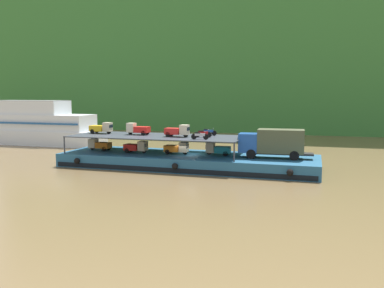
{
  "coord_description": "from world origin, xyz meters",
  "views": [
    {
      "loc": [
        13.77,
        -43.25,
        8.25
      ],
      "look_at": [
        0.56,
        0.0,
        2.7
      ],
      "focal_mm": 37.73,
      "sensor_mm": 36.0,
      "label": 1
    }
  ],
  "objects_px": {
    "mini_truck_upper_stern": "(101,128)",
    "motorcycle_upper_centre": "(203,133)",
    "passenger_ferry_upstream": "(36,126)",
    "cargo_barge": "(187,161)",
    "mini_truck_lower_stern": "(99,145)",
    "mini_truck_lower_fore": "(218,149)",
    "mini_truck_lower_mid": "(177,148)",
    "mini_truck_upper_fore": "(177,131)",
    "mini_truck_upper_mid": "(138,129)",
    "motorcycle_upper_port": "(200,135)",
    "motorcycle_upper_stbd": "(208,132)",
    "covered_lorry": "(273,142)",
    "mini_truck_lower_aft": "(136,147)"
  },
  "relations": [
    {
      "from": "motorcycle_upper_stbd",
      "to": "mini_truck_lower_stern",
      "type": "bearing_deg",
      "value": -170.96
    },
    {
      "from": "mini_truck_lower_aft",
      "to": "motorcycle_upper_centre",
      "type": "distance_m",
      "value": 8.14
    },
    {
      "from": "motorcycle_upper_port",
      "to": "passenger_ferry_upstream",
      "type": "relative_size",
      "value": 0.08
    },
    {
      "from": "covered_lorry",
      "to": "mini_truck_lower_mid",
      "type": "height_order",
      "value": "covered_lorry"
    },
    {
      "from": "mini_truck_upper_mid",
      "to": "motorcycle_upper_centre",
      "type": "xyz_separation_m",
      "value": [
        8.23,
        -0.6,
        -0.26
      ]
    },
    {
      "from": "covered_lorry",
      "to": "mini_truck_upper_stern",
      "type": "xyz_separation_m",
      "value": [
        -20.84,
        0.61,
        1.0
      ]
    },
    {
      "from": "mini_truck_upper_mid",
      "to": "motorcycle_upper_centre",
      "type": "relative_size",
      "value": 1.46
    },
    {
      "from": "mini_truck_lower_stern",
      "to": "mini_truck_lower_aft",
      "type": "xyz_separation_m",
      "value": [
        5.22,
        -0.63,
        0.0
      ]
    },
    {
      "from": "cargo_barge",
      "to": "passenger_ferry_upstream",
      "type": "relative_size",
      "value": 1.25
    },
    {
      "from": "cargo_barge",
      "to": "motorcycle_upper_centre",
      "type": "bearing_deg",
      "value": 0.56
    },
    {
      "from": "mini_truck_lower_stern",
      "to": "motorcycle_upper_stbd",
      "type": "xyz_separation_m",
      "value": [
        13.2,
        2.1,
        1.74
      ]
    },
    {
      "from": "mini_truck_upper_stern",
      "to": "motorcycle_upper_centre",
      "type": "height_order",
      "value": "mini_truck_upper_stern"
    },
    {
      "from": "mini_truck_lower_mid",
      "to": "mini_truck_upper_fore",
      "type": "relative_size",
      "value": 0.99
    },
    {
      "from": "mini_truck_lower_stern",
      "to": "motorcycle_upper_centre",
      "type": "bearing_deg",
      "value": -0.43
    },
    {
      "from": "mini_truck_lower_fore",
      "to": "passenger_ferry_upstream",
      "type": "xyz_separation_m",
      "value": [
        -34.52,
        13.19,
        0.86
      ]
    },
    {
      "from": "mini_truck_lower_stern",
      "to": "mini_truck_upper_stern",
      "type": "relative_size",
      "value": 1.0
    },
    {
      "from": "mini_truck_lower_fore",
      "to": "passenger_ferry_upstream",
      "type": "height_order",
      "value": "passenger_ferry_upstream"
    },
    {
      "from": "mini_truck_lower_aft",
      "to": "passenger_ferry_upstream",
      "type": "height_order",
      "value": "passenger_ferry_upstream"
    },
    {
      "from": "mini_truck_upper_stern",
      "to": "passenger_ferry_upstream",
      "type": "relative_size",
      "value": 0.12
    },
    {
      "from": "mini_truck_upper_stern",
      "to": "cargo_barge",
      "type": "bearing_deg",
      "value": -3.3
    },
    {
      "from": "mini_truck_upper_mid",
      "to": "mini_truck_lower_mid",
      "type": "bearing_deg",
      "value": -8.16
    },
    {
      "from": "motorcycle_upper_port",
      "to": "mini_truck_lower_aft",
      "type": "bearing_deg",
      "value": 168.46
    },
    {
      "from": "passenger_ferry_upstream",
      "to": "mini_truck_lower_mid",
      "type": "bearing_deg",
      "value": -24.73
    },
    {
      "from": "mini_truck_lower_aft",
      "to": "mini_truck_upper_stern",
      "type": "relative_size",
      "value": 1.02
    },
    {
      "from": "mini_truck_lower_fore",
      "to": "mini_truck_upper_stern",
      "type": "relative_size",
      "value": 1.01
    },
    {
      "from": "motorcycle_upper_stbd",
      "to": "mini_truck_lower_fore",
      "type": "bearing_deg",
      "value": -48.82
    },
    {
      "from": "mini_truck_lower_mid",
      "to": "mini_truck_upper_stern",
      "type": "relative_size",
      "value": 1.0
    },
    {
      "from": "mini_truck_lower_aft",
      "to": "mini_truck_upper_mid",
      "type": "height_order",
      "value": "mini_truck_upper_mid"
    },
    {
      "from": "mini_truck_lower_mid",
      "to": "passenger_ferry_upstream",
      "type": "distance_m",
      "value": 32.88
    },
    {
      "from": "covered_lorry",
      "to": "mini_truck_lower_mid",
      "type": "distance_m",
      "value": 10.85
    },
    {
      "from": "mini_truck_upper_mid",
      "to": "motorcycle_upper_port",
      "type": "bearing_deg",
      "value": -18.3
    },
    {
      "from": "mini_truck_lower_stern",
      "to": "motorcycle_upper_centre",
      "type": "height_order",
      "value": "motorcycle_upper_centre"
    },
    {
      "from": "mini_truck_upper_stern",
      "to": "mini_truck_lower_aft",
      "type": "bearing_deg",
      "value": -12.64
    },
    {
      "from": "mini_truck_upper_mid",
      "to": "mini_truck_upper_stern",
      "type": "bearing_deg",
      "value": 179.69
    },
    {
      "from": "mini_truck_upper_stern",
      "to": "motorcycle_upper_centre",
      "type": "relative_size",
      "value": 1.44
    },
    {
      "from": "mini_truck_lower_mid",
      "to": "motorcycle_upper_port",
      "type": "relative_size",
      "value": 1.45
    },
    {
      "from": "mini_truck_lower_mid",
      "to": "passenger_ferry_upstream",
      "type": "relative_size",
      "value": 0.12
    },
    {
      "from": "covered_lorry",
      "to": "mini_truck_lower_mid",
      "type": "bearing_deg",
      "value": -179.16
    },
    {
      "from": "cargo_barge",
      "to": "mini_truck_upper_mid",
      "type": "distance_m",
      "value": 7.27
    },
    {
      "from": "mini_truck_upper_stern",
      "to": "motorcycle_upper_centre",
      "type": "xyz_separation_m",
      "value": [
        13.1,
        -0.63,
        -0.26
      ]
    },
    {
      "from": "mini_truck_lower_stern",
      "to": "mini_truck_lower_fore",
      "type": "bearing_deg",
      "value": 1.27
    },
    {
      "from": "mini_truck_lower_stern",
      "to": "mini_truck_upper_fore",
      "type": "bearing_deg",
      "value": -2.25
    },
    {
      "from": "mini_truck_lower_mid",
      "to": "mini_truck_lower_fore",
      "type": "xyz_separation_m",
      "value": [
        4.67,
        0.56,
        0.0
      ]
    },
    {
      "from": "mini_truck_lower_fore",
      "to": "motorcycle_upper_port",
      "type": "relative_size",
      "value": 1.46
    },
    {
      "from": "mini_truck_upper_fore",
      "to": "mini_truck_lower_mid",
      "type": "bearing_deg",
      "value": 131.42
    },
    {
      "from": "mini_truck_lower_stern",
      "to": "mini_truck_upper_stern",
      "type": "bearing_deg",
      "value": 84.71
    },
    {
      "from": "cargo_barge",
      "to": "mini_truck_lower_aft",
      "type": "bearing_deg",
      "value": -175.2
    },
    {
      "from": "mini_truck_upper_stern",
      "to": "motorcycle_upper_port",
      "type": "relative_size",
      "value": 1.44
    },
    {
      "from": "mini_truck_upper_stern",
      "to": "motorcycle_upper_stbd",
      "type": "bearing_deg",
      "value": 6.8
    },
    {
      "from": "mini_truck_lower_stern",
      "to": "mini_truck_upper_fore",
      "type": "relative_size",
      "value": 0.99
    }
  ]
}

